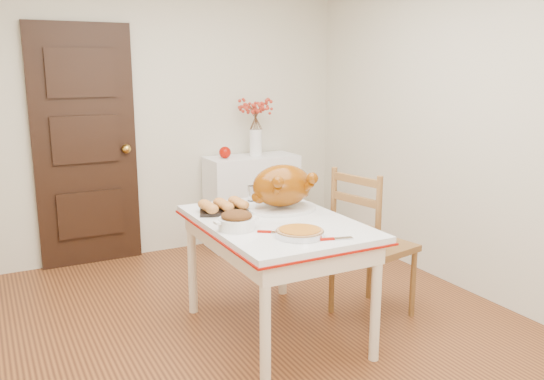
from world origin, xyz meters
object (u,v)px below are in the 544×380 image
sideboard (252,201)px  pumpkin_pie (300,232)px  chair_oak (374,243)px  kitchen_table (276,278)px  turkey_platter (282,188)px

sideboard → pumpkin_pie: bearing=-108.8°
sideboard → chair_oak: chair_oak is taller
kitchen_table → chair_oak: (0.74, -0.04, 0.14)m
kitchen_table → chair_oak: bearing=-3.4°
sideboard → turkey_platter: 1.75m
kitchen_table → turkey_platter: 0.59m
chair_oak → pumpkin_pie: size_ratio=3.79×
chair_oak → kitchen_table: bearing=75.2°
chair_oak → turkey_platter: 0.75m
turkey_platter → sideboard: bearing=93.0°
sideboard → pumpkin_pie: sideboard is taller
kitchen_table → pumpkin_pie: size_ratio=4.67×
kitchen_table → turkey_platter: bearing=52.0°
kitchen_table → pumpkin_pie: bearing=-96.9°
chair_oak → pumpkin_pie: bearing=101.4°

